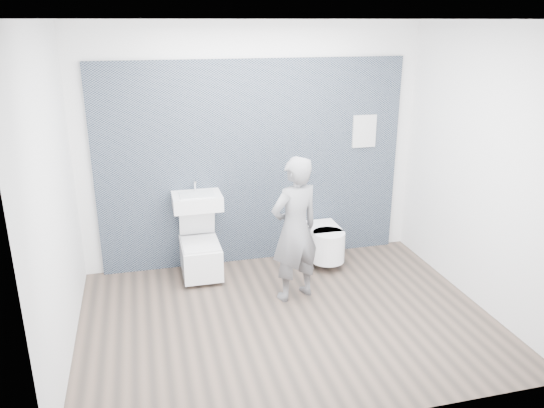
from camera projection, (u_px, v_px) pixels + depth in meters
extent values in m
plane|color=brown|center=(287.00, 318.00, 5.25)|extent=(4.00, 4.00, 0.00)
plane|color=silver|center=(253.00, 147.00, 6.16)|extent=(4.00, 0.00, 4.00)
plane|color=silver|center=(352.00, 249.00, 3.42)|extent=(4.00, 0.00, 4.00)
plane|color=silver|center=(53.00, 201.00, 4.32)|extent=(0.00, 3.00, 3.00)
plane|color=silver|center=(482.00, 169.00, 5.25)|extent=(0.00, 3.00, 3.00)
plane|color=white|center=(290.00, 20.00, 4.33)|extent=(4.00, 4.00, 0.00)
cube|color=black|center=(255.00, 258.00, 6.59)|extent=(3.60, 0.06, 2.40)
cube|color=white|center=(197.00, 201.00, 5.93)|extent=(0.54, 0.41, 0.16)
cube|color=silver|center=(197.00, 195.00, 5.88)|extent=(0.38, 0.27, 0.03)
cylinder|color=silver|center=(195.00, 185.00, 6.01)|extent=(0.02, 0.02, 0.14)
cylinder|color=silver|center=(195.00, 181.00, 5.95)|extent=(0.02, 0.09, 0.02)
cylinder|color=silver|center=(196.00, 207.00, 6.14)|extent=(0.04, 0.04, 0.11)
cube|color=white|center=(201.00, 258.00, 6.04)|extent=(0.43, 0.62, 0.36)
cylinder|color=silver|center=(201.00, 246.00, 5.95)|extent=(0.31, 0.31, 0.03)
cube|color=white|center=(200.00, 244.00, 5.94)|extent=(0.41, 0.50, 0.02)
cube|color=white|center=(197.00, 218.00, 6.09)|extent=(0.41, 0.14, 0.44)
cube|color=silver|center=(198.00, 259.00, 6.35)|extent=(0.11, 0.06, 0.08)
cube|color=white|center=(321.00, 240.00, 6.44)|extent=(0.40, 0.47, 0.33)
cylinder|color=white|center=(328.00, 247.00, 6.23)|extent=(0.40, 0.40, 0.33)
cube|color=white|center=(323.00, 227.00, 6.35)|extent=(0.38, 0.44, 0.03)
cylinder|color=white|center=(329.00, 234.00, 6.15)|extent=(0.38, 0.38, 0.03)
cube|color=silver|center=(316.00, 243.00, 6.67)|extent=(0.11, 0.06, 0.08)
cube|color=white|center=(358.00, 248.00, 6.87)|extent=(0.29, 0.03, 0.39)
imported|color=#5B5B60|center=(295.00, 229.00, 5.42)|extent=(0.65, 0.53, 1.54)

